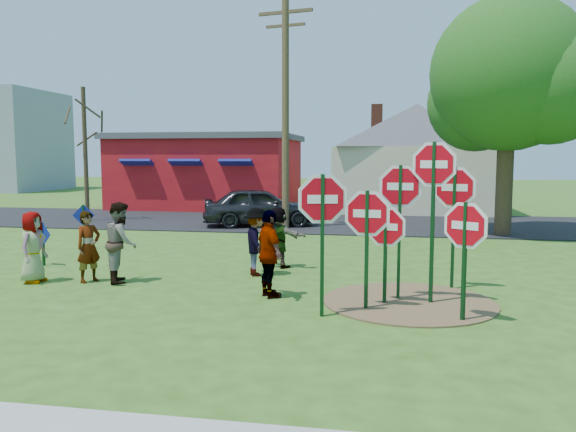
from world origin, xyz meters
name	(u,v)px	position (x,y,z in m)	size (l,w,h in m)	color
ground	(196,282)	(0.00, 0.00, 0.00)	(120.00, 120.00, 0.00)	#335117
road	(288,221)	(0.00, 11.50, 0.02)	(120.00, 7.50, 0.04)	black
dirt_patch	(409,302)	(4.50, -1.00, 0.01)	(3.20, 3.20, 0.03)	brown
red_building	(210,171)	(-5.50, 17.99, 1.97)	(9.40, 7.69, 3.90)	maroon
cream_house	(416,153)	(5.50, 18.00, 2.92)	(9.40, 9.40, 6.50)	beige
stop_sign_a	(322,213)	(3.00, -2.17, 1.78)	(1.13, 0.23, 2.58)	#0E3616
stop_sign_b	(400,198)	(4.30, -0.81, 1.94)	(1.09, 0.09, 2.70)	#0E3616
stop_sign_c	(434,184)	(4.89, -1.00, 2.21)	(1.06, 0.40, 3.13)	#0E3616
stop_sign_d	(454,197)	(5.41, 0.29, 1.90)	(1.13, 0.27, 2.66)	#0E3616
stop_sign_e	(386,234)	(4.05, -1.16, 1.30)	(0.99, 0.28, 1.95)	#0E3616
stop_sign_f	(465,233)	(5.33, -2.07, 1.47)	(0.88, 0.60, 2.12)	#0E3616
stop_sign_g	(367,223)	(3.72, -1.60, 1.54)	(1.10, 0.18, 2.27)	#0E3616
blue_diamond_c	(43,239)	(-4.37, 1.09, 0.67)	(0.57, 0.25, 1.10)	#0E3616
blue_diamond_d	(84,221)	(-4.68, 3.57, 0.82)	(0.64, 0.15, 1.33)	#0E3616
person_a	(33,247)	(-3.44, -0.67, 0.77)	(0.75, 0.49, 1.54)	#3F5385
person_b	(89,247)	(-2.28, -0.41, 0.77)	(0.56, 0.37, 1.54)	#26675C
person_c	(121,242)	(-1.59, -0.29, 0.87)	(0.85, 0.66, 1.74)	brown
person_d	(256,242)	(1.15, 0.86, 0.78)	(1.01, 0.58, 1.56)	#38373C
person_e	(269,254)	(1.86, -1.06, 0.85)	(1.00, 0.42, 1.70)	#53355F
person_f	(278,237)	(1.46, 1.88, 0.75)	(1.39, 0.44, 1.50)	#174922
suv	(260,207)	(-0.81, 9.73, 0.79)	(1.76, 4.39, 1.49)	#323137
utility_pole	(285,109)	(0.29, 9.27, 4.49)	(2.07, 0.50, 8.53)	#4C3823
leafy_tree	(512,82)	(8.14, 8.71, 5.21)	(5.69, 5.19, 8.09)	#382819
bare_tree_west	(85,135)	(-8.37, 10.22, 3.61)	(1.80, 1.80, 5.59)	#382819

